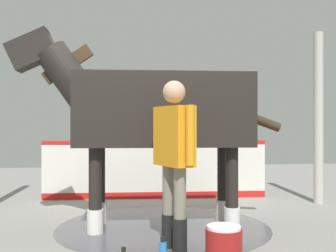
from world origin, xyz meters
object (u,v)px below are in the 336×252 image
horse (155,113)px  bottle_spray (163,252)px  wash_bucket (224,246)px  handler (174,151)px

horse → bottle_spray: size_ratio=13.48×
wash_bucket → bottle_spray: bearing=-9.5°
wash_bucket → bottle_spray: size_ratio=1.41×
wash_bucket → bottle_spray: wash_bucket is taller
horse → wash_bucket: size_ratio=9.58×
handler → wash_bucket: 1.08m
horse → wash_bucket: bearing=111.3°
wash_bucket → handler: bearing=-53.6°
bottle_spray → horse: bearing=-93.0°
wash_bucket → horse: bearing=-72.3°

